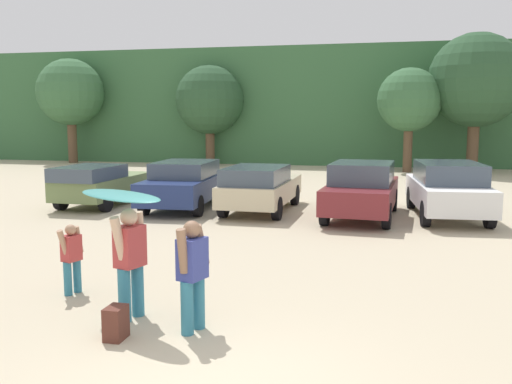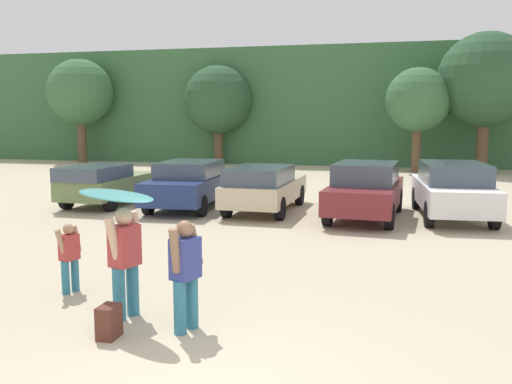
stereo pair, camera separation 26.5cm
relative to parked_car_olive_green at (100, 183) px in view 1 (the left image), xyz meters
The scene contains 15 objects.
hillside_ridge 24.62m from the parked_car_olive_green, 72.16° to the left, with size 108.00×12.00×7.27m, color #38663D.
tree_center 19.54m from the parked_car_olive_green, 123.51° to the left, with size 4.25×4.25×6.68m.
tree_center_left 17.01m from the parked_car_olive_green, 94.89° to the left, with size 4.23×4.23×6.13m.
tree_right 18.05m from the parked_car_olive_green, 54.01° to the left, with size 3.40×3.40×5.57m.
tree_ridge_back 20.78m from the parked_car_olive_green, 47.24° to the left, with size 4.96×4.96×7.37m.
parked_car_olive_green is the anchor object (origin of this frame).
parked_car_navy 2.95m from the parked_car_olive_green, ahead, with size 2.13×4.82×1.53m.
parked_car_champagne 5.49m from the parked_car_olive_green, ahead, with size 1.91×4.50×1.46m.
parked_car_maroon 8.65m from the parked_car_olive_green, ahead, with size 2.15×4.65×1.64m.
parked_car_white 11.11m from the parked_car_olive_green, ahead, with size 2.23×4.85×1.65m.
person_adult 11.17m from the parked_car_olive_green, 59.36° to the right, with size 0.41×0.69×1.65m.
person_child 9.71m from the parked_car_olive_green, 64.30° to the right, with size 0.29×0.53×1.19m.
person_companion 11.97m from the parked_car_olive_green, 55.68° to the right, with size 0.39×0.69×1.56m.
surfboard_teal 11.18m from the parked_car_olive_green, 60.00° to the right, with size 1.81×1.31×0.13m.
backpack_dropped 11.93m from the parked_car_olive_green, 60.68° to the right, with size 0.24×0.34×0.45m.
Camera 1 is at (1.80, -5.57, 2.96)m, focal length 39.42 mm.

